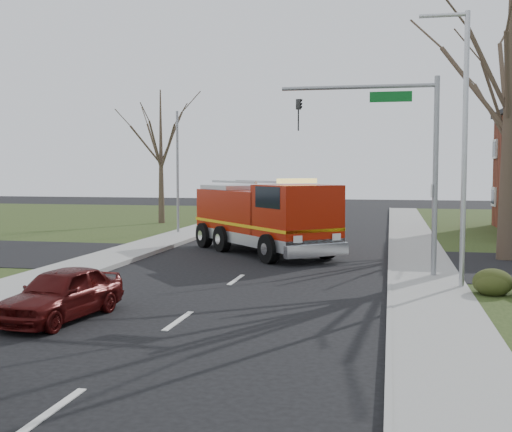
# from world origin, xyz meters

# --- Properties ---
(ground) EXTENTS (120.00, 120.00, 0.00)m
(ground) POSITION_xyz_m (0.00, 0.00, 0.00)
(ground) COLOR black
(ground) RESTS_ON ground
(sidewalk_right) EXTENTS (2.40, 80.00, 0.15)m
(sidewalk_right) POSITION_xyz_m (6.20, 0.00, 0.07)
(sidewalk_right) COLOR gray
(sidewalk_right) RESTS_ON ground
(sidewalk_left) EXTENTS (2.40, 80.00, 0.15)m
(sidewalk_left) POSITION_xyz_m (-6.20, 0.00, 0.07)
(sidewalk_left) COLOR gray
(sidewalk_left) RESTS_ON ground
(health_center_sign) EXTENTS (0.12, 2.00, 1.40)m
(health_center_sign) POSITION_xyz_m (10.50, 12.50, 0.88)
(health_center_sign) COLOR #551418
(health_center_sign) RESTS_ON ground
(bare_tree_near) EXTENTS (6.00, 6.00, 12.00)m
(bare_tree_near) POSITION_xyz_m (9.50, 6.00, 7.41)
(bare_tree_near) COLOR #3F2E25
(bare_tree_near) RESTS_ON ground
(bare_tree_far) EXTENTS (5.25, 5.25, 10.50)m
(bare_tree_far) POSITION_xyz_m (11.00, 15.00, 6.49)
(bare_tree_far) COLOR #3F2E25
(bare_tree_far) RESTS_ON ground
(bare_tree_left) EXTENTS (4.50, 4.50, 9.00)m
(bare_tree_left) POSITION_xyz_m (-10.00, 20.00, 5.56)
(bare_tree_left) COLOR #3F2E25
(bare_tree_left) RESTS_ON ground
(traffic_signal_mast) EXTENTS (5.29, 0.18, 6.80)m
(traffic_signal_mast) POSITION_xyz_m (5.21, 1.50, 4.71)
(traffic_signal_mast) COLOR gray
(traffic_signal_mast) RESTS_ON ground
(streetlight_pole) EXTENTS (1.48, 0.16, 8.40)m
(streetlight_pole) POSITION_xyz_m (7.14, -0.50, 4.55)
(streetlight_pole) COLOR #B7BABF
(streetlight_pole) RESTS_ON ground
(utility_pole_far) EXTENTS (0.14, 0.14, 7.00)m
(utility_pole_far) POSITION_xyz_m (-6.80, 14.00, 3.50)
(utility_pole_far) COLOR gray
(utility_pole_far) RESTS_ON ground
(fire_engine) EXTENTS (7.58, 8.10, 3.35)m
(fire_engine) POSITION_xyz_m (-0.38, 6.91, 1.52)
(fire_engine) COLOR #961706
(fire_engine) RESTS_ON ground
(parked_car_maroon) EXTENTS (2.04, 3.99, 1.30)m
(parked_car_maroon) POSITION_xyz_m (-2.89, -6.41, 0.65)
(parked_car_maroon) COLOR #420B0A
(parked_car_maroon) RESTS_ON ground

